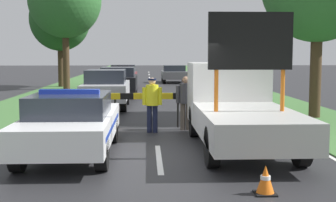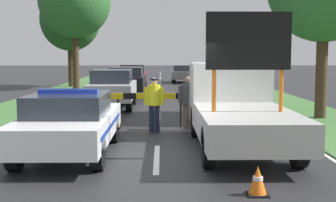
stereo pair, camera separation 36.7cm
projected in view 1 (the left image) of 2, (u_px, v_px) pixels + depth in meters
The scene contains 18 objects.
ground_plane at pixel (159, 155), 10.51m from camera, with size 160.00×160.00×0.00m, color #28282B.
lane_markings at pixel (151, 92), 28.06m from camera, with size 7.70×66.48×0.01m.
grass_verge_left at pixel (65, 89), 30.13m from camera, with size 3.31×120.00×0.03m.
grass_verge_right at pixel (235, 88), 30.63m from camera, with size 3.31×120.00×0.03m.
police_car at pixel (71, 123), 10.44m from camera, with size 1.86×4.77×1.50m.
work_truck at pixel (236, 106), 11.53m from camera, with size 2.06×5.51×3.16m.
road_barrier at pixel (147, 99), 14.41m from camera, with size 2.43×0.08×1.07m.
police_officer at pixel (152, 100), 13.48m from camera, with size 0.57×0.36×1.59m.
pedestrian_civilian at pixel (186, 99), 13.94m from camera, with size 0.58×0.37×1.61m.
traffic_cone_near_police at pixel (234, 119), 14.42m from camera, with size 0.37×0.37×0.52m.
traffic_cone_centre_front at pixel (110, 117), 14.33m from camera, with size 0.49×0.49×0.68m.
traffic_cone_near_truck at pixel (265, 180), 7.59m from camera, with size 0.34×0.34×0.48m.
queued_car_sedan_silver at pixel (106, 88), 19.54m from camera, with size 1.80×4.19×1.61m.
queued_car_sedan_black at pixel (118, 81), 24.74m from camera, with size 1.92×4.22×1.57m.
queued_car_wagon_maroon at pixel (124, 76), 31.31m from camera, with size 1.76×4.13×1.53m.
queued_car_suv_grey at pixel (174, 73), 36.80m from camera, with size 1.90×4.04×1.37m.
roadside_tree_near_left at pixel (65, 0), 29.29m from camera, with size 4.57×4.57×8.05m.
roadside_tree_mid_left at pixel (60, 19), 31.57m from camera, with size 4.07×4.07×6.73m.
Camera 1 is at (-0.26, -10.33, 2.28)m, focal length 50.00 mm.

